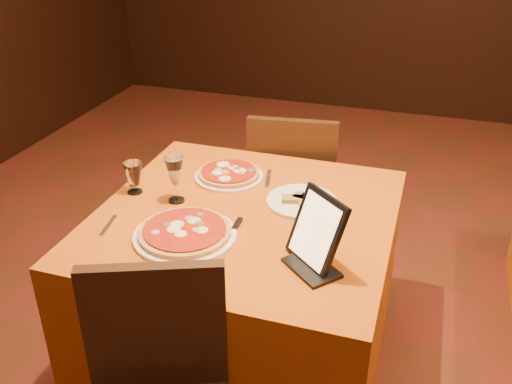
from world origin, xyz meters
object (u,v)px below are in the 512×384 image
(main_table, at_px, (246,293))
(chair_main_far, at_px, (295,189))
(pizza_far, at_px, (229,175))
(wine_glass, at_px, (175,179))
(pizza_near, at_px, (185,233))
(water_glass, at_px, (134,178))
(tablet, at_px, (317,230))

(main_table, distance_m, chair_main_far, 0.79)
(main_table, distance_m, pizza_far, 0.50)
(chair_main_far, height_order, pizza_far, chair_main_far)
(main_table, xyz_separation_m, pizza_far, (-0.16, 0.26, 0.39))
(main_table, relative_size, wine_glass, 5.79)
(pizza_near, relative_size, water_glass, 2.80)
(water_glass, relative_size, tablet, 0.53)
(pizza_near, height_order, water_glass, water_glass)
(pizza_far, relative_size, water_glass, 2.23)
(chair_main_far, bearing_deg, pizza_near, 74.23)
(pizza_near, xyz_separation_m, wine_glass, (-0.14, 0.23, 0.08))
(main_table, relative_size, pizza_far, 3.80)
(main_table, height_order, pizza_far, pizza_far)
(main_table, xyz_separation_m, pizza_near, (-0.15, -0.22, 0.39))
(wine_glass, height_order, water_glass, wine_glass)
(pizza_near, distance_m, water_glass, 0.41)
(chair_main_far, bearing_deg, wine_glass, 62.36)
(main_table, xyz_separation_m, water_glass, (-0.48, 0.02, 0.44))
(wine_glass, xyz_separation_m, water_glass, (-0.19, 0.01, -0.03))
(chair_main_far, bearing_deg, main_table, 82.56)
(water_glass, bearing_deg, tablet, -17.17)
(main_table, distance_m, tablet, 0.63)
(pizza_far, height_order, water_glass, water_glass)
(chair_main_far, height_order, pizza_near, chair_main_far)
(chair_main_far, xyz_separation_m, wine_glass, (-0.29, -0.78, 0.39))
(tablet, bearing_deg, wine_glass, -159.49)
(chair_main_far, relative_size, tablet, 3.73)
(chair_main_far, height_order, wine_glass, wine_glass)
(chair_main_far, xyz_separation_m, water_glass, (-0.48, -0.77, 0.36))
(main_table, relative_size, water_glass, 8.46)
(main_table, distance_m, water_glass, 0.65)
(pizza_far, xyz_separation_m, wine_glass, (-0.13, -0.25, 0.08))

